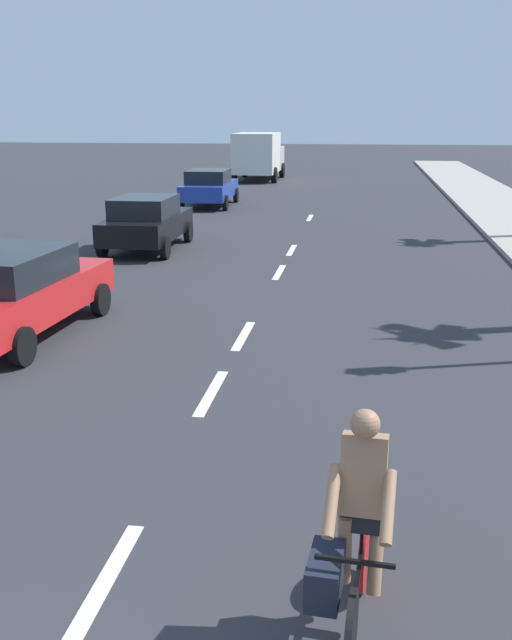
% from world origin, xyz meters
% --- Properties ---
extents(ground_plane, '(160.00, 160.00, 0.00)m').
position_xyz_m(ground_plane, '(0.00, 20.00, 0.00)').
color(ground_plane, '#2D2D33').
extents(lane_stripe_1, '(0.16, 1.80, 0.01)m').
position_xyz_m(lane_stripe_1, '(0.00, 3.41, 0.00)').
color(lane_stripe_1, white).
rests_on(lane_stripe_1, ground).
extents(lane_stripe_2, '(0.16, 1.80, 0.01)m').
position_xyz_m(lane_stripe_2, '(0.00, 7.91, 0.00)').
color(lane_stripe_2, white).
rests_on(lane_stripe_2, ground).
extents(lane_stripe_3, '(0.16, 1.80, 0.01)m').
position_xyz_m(lane_stripe_3, '(0.00, 10.76, 0.00)').
color(lane_stripe_3, white).
rests_on(lane_stripe_3, ground).
extents(lane_stripe_4, '(0.16, 1.80, 0.01)m').
position_xyz_m(lane_stripe_4, '(0.00, 16.35, 0.00)').
color(lane_stripe_4, white).
rests_on(lane_stripe_4, ground).
extents(lane_stripe_5, '(0.16, 1.80, 0.01)m').
position_xyz_m(lane_stripe_5, '(0.00, 19.54, 0.00)').
color(lane_stripe_5, white).
rests_on(lane_stripe_5, ground).
extents(lane_stripe_6, '(0.16, 1.80, 0.01)m').
position_xyz_m(lane_stripe_6, '(0.00, 26.66, 0.00)').
color(lane_stripe_6, white).
rests_on(lane_stripe_6, ground).
extents(cyclist, '(0.63, 1.71, 1.82)m').
position_xyz_m(cyclist, '(2.09, 3.12, 0.83)').
color(cyclist, black).
rests_on(cyclist, ground).
extents(parked_car_red, '(2.30, 4.69, 1.57)m').
position_xyz_m(parked_car_red, '(-4.08, 10.18, 0.84)').
color(parked_car_red, red).
rests_on(parked_car_red, ground).
extents(parked_car_black, '(2.02, 4.30, 1.57)m').
position_xyz_m(parked_car_black, '(-4.23, 19.01, 0.84)').
color(parked_car_black, black).
rests_on(parked_car_black, ground).
extents(parked_car_blue, '(2.16, 4.53, 1.57)m').
position_xyz_m(parked_car_blue, '(-4.62, 29.79, 0.84)').
color(parked_car_blue, '#1E389E').
rests_on(parked_car_blue, ground).
extents(delivery_truck, '(2.70, 6.25, 2.80)m').
position_xyz_m(delivery_truck, '(-4.39, 43.18, 1.50)').
color(delivery_truck, beige).
rests_on(delivery_truck, ground).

